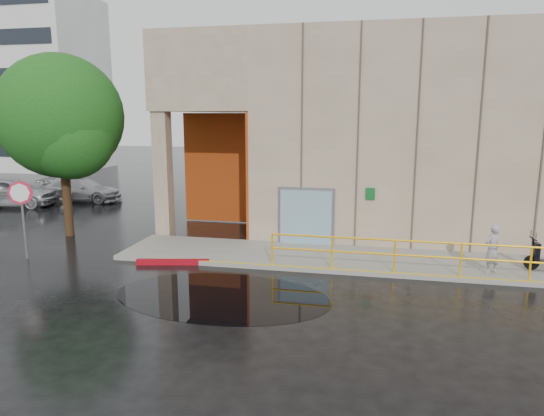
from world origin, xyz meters
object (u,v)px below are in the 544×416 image
at_px(person, 492,249).
at_px(tree_near, 63,121).
at_px(red_curb, 173,262).
at_px(car_c, 81,190).
at_px(stop_sign, 21,203).
at_px(car_a, 10,192).

bearing_deg(person, tree_near, -43.97).
bearing_deg(tree_near, person, -7.54).
relative_size(red_curb, car_c, 0.53).
height_order(car_c, tree_near, tree_near).
bearing_deg(person, car_c, -61.76).
height_order(stop_sign, car_c, stop_sign).
xyz_separation_m(person, tree_near, (-15.55, 2.06, 3.71)).
relative_size(person, red_curb, 0.63).
bearing_deg(red_curb, person, 4.17).
xyz_separation_m(person, car_c, (-19.83, 9.39, -0.24)).
bearing_deg(car_c, person, -119.80).
xyz_separation_m(red_curb, car_c, (-9.87, 10.11, 0.57)).
distance_m(person, car_c, 21.94).
xyz_separation_m(stop_sign, tree_near, (-0.40, 3.18, 2.65)).
xyz_separation_m(stop_sign, red_curb, (5.19, 0.39, -1.87)).
distance_m(red_curb, tree_near, 7.71).
xyz_separation_m(person, car_a, (-22.64, 7.16, -0.10)).
bearing_deg(car_c, car_a, 123.90).
bearing_deg(car_c, tree_near, -154.17).
xyz_separation_m(car_a, tree_near, (7.09, -5.11, 3.81)).
relative_size(car_a, tree_near, 0.65).
height_order(person, car_c, person).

